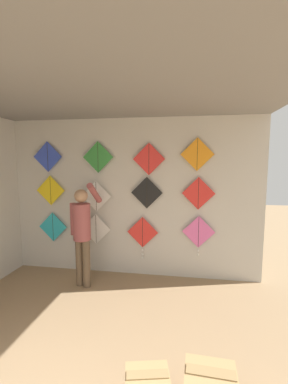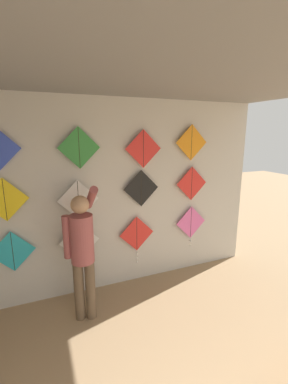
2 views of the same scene
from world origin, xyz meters
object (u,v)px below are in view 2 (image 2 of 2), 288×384
Objects in this scene: kite_0 at (13,252)px; kite_7 at (192,184)px; kite_2 at (137,236)px; kite_10 at (143,149)px; kite_11 at (191,143)px; kite_3 at (191,224)px; kite_5 at (78,200)px; kite_9 at (79,148)px; kite_4 at (5,200)px; kite_1 at (80,241)px; kite_6 at (141,188)px; shopkeeper at (82,247)px.

kite_0 is 2.75m from kite_7.
kite_10 is at bearing 0.51° from kite_2.
kite_11 reaches higher than kite_2.
kite_7 is (-0.02, 0.00, 0.69)m from kite_3.
kite_5 is 1.00× the size of kite_10.
kite_9 is at bearing 180.00° from kite_11.
kite_9 is at bearing 0.00° from kite_0.
kite_4 is at bearing 180.00° from kite_11.
kite_2 is at bearing -179.98° from kite_3.
kite_2 is 0.97m from kite_3.
kite_0 is at bearing 179.97° from kite_2.
kite_6 reaches higher than kite_1.
kite_10 is 1.00× the size of kite_11.
kite_9 is at bearing 179.93° from kite_2.
shopkeeper is at bearing -101.61° from kite_9.
kite_11 reaches higher than kite_4.
kite_10 reaches higher than kite_7.
kite_2 is 1.38× the size of kite_4.
kite_2 is 1.68m from kite_11.
kite_10 is at bearing 0.00° from kite_5.
kite_4 is at bearing 180.00° from kite_6.
kite_6 is at bearing 0.00° from kite_4.
kite_11 is (-0.05, 0.00, 1.34)m from kite_3.
kite_0 is 1.00× the size of kite_1.
kite_3 is at bearing -2.13° from kite_7.
kite_5 is (0.02, 0.00, 0.61)m from kite_1.
shopkeeper is at bearing -32.39° from kite_4.
shopkeeper reaches higher than kite_0.
kite_0 reaches higher than kite_1.
shopkeeper is 3.11× the size of kite_6.
kite_1 is at bearing 99.85° from shopkeeper.
kite_11 is at bearing 30.35° from shopkeeper.
kite_1 is 0.73× the size of kite_2.
kite_5 is 1.80m from kite_7.
kite_11 is (-0.03, 0.00, 0.65)m from kite_7.
kite_2 is 1.88m from kite_4.
kite_1 reaches higher than kite_2.
kite_6 is 0.58m from kite_10.
kite_0 is 1.00× the size of kite_9.
kite_10 is at bearing 180.00° from kite_7.
kite_6 is (0.94, 0.00, 0.69)m from kite_1.
kite_1 is 1.00× the size of kite_5.
kite_4 is at bearing 180.00° from kite_0.
shopkeeper is 3.11× the size of kite_10.
kite_1 is 1.00× the size of kite_9.
kite_5 is (-1.82, 0.00, 0.60)m from kite_3.
kite_7 reaches higher than kite_5.
kite_9 is at bearing 179.98° from kite_3.
kite_11 reaches higher than kite_3.
kite_9 is (0.05, 0.00, 0.70)m from kite_5.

